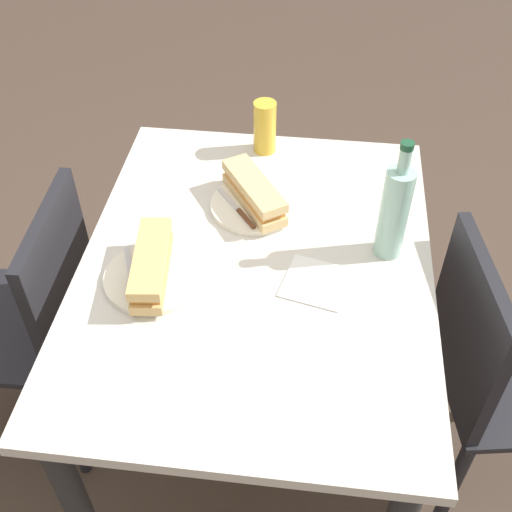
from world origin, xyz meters
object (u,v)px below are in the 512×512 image
baguette_sandwich_near (151,264)px  beer_glass (265,127)px  knife_near (131,278)px  chair_far (36,316)px  dining_table (256,299)px  chair_near (492,370)px  knife_far (238,210)px  baguette_sandwich_far (254,192)px  plate_near (153,277)px  water_bottle (394,211)px  plate_far (254,205)px

baguette_sandwich_near → beer_glass: bearing=-19.9°
knife_near → chair_far: bearing=72.8°
dining_table → baguette_sandwich_near: 0.30m
dining_table → chair_near: 0.63m
knife_far → baguette_sandwich_far: bearing=-43.7°
knife_far → beer_glass: size_ratio=1.00×
dining_table → beer_glass: beer_glass is taller
chair_near → plate_near: bearing=93.7°
chair_far → water_bottle: bearing=-85.5°
knife_far → water_bottle: water_bottle is taller
knife_near → knife_far: 0.33m
plate_far → chair_far: bearing=108.6°
dining_table → chair_far: 0.62m
chair_far → water_bottle: size_ratio=2.80×
plate_near → water_bottle: size_ratio=0.73×
chair_far → beer_glass: (0.45, -0.58, 0.36)m
dining_table → plate_near: (-0.08, 0.22, 0.14)m
water_bottle → beer_glass: water_bottle is taller
baguette_sandwich_far → plate_near: bearing=145.2°
chair_near → beer_glass: (0.48, 0.64, 0.36)m
chair_far → baguette_sandwich_near: (-0.09, -0.38, 0.33)m
chair_far → plate_far: 0.67m
chair_near → baguette_sandwich_far: size_ratio=3.67×
knife_near → knife_far: same height
dining_table → knife_far: 0.23m
baguette_sandwich_near → water_bottle: bearing=-73.3°
baguette_sandwich_far → knife_far: 0.06m
baguette_sandwich_near → knife_far: (0.24, -0.16, -0.03)m
plate_near → baguette_sandwich_near: 0.04m
baguette_sandwich_near → beer_glass: size_ratio=1.64×
chair_near → baguette_sandwich_far: (0.23, 0.63, 0.33)m
water_bottle → knife_near: bearing=106.9°
dining_table → chair_near: chair_near is taller
chair_far → dining_table: bearing=-90.3°
chair_near → beer_glass: beer_glass is taller
chair_near → water_bottle: (0.10, 0.30, 0.41)m
dining_table → knife_far: (0.16, 0.06, 0.15)m
plate_far → baguette_sandwich_far: bearing=90.0°
chair_far → beer_glass: beer_glass is taller
dining_table → baguette_sandwich_far: bearing=8.2°
dining_table → water_bottle: water_bottle is taller
dining_table → chair_far: size_ratio=1.23×
chair_near → knife_near: bearing=94.6°
water_bottle → beer_glass: (0.38, 0.33, -0.05)m
plate_far → water_bottle: bearing=-110.3°
water_bottle → beer_glass: bearing=41.3°
dining_table → chair_near: bearing=-92.9°
baguette_sandwich_near → beer_glass: 0.57m
plate_far → water_bottle: 0.37m
baguette_sandwich_far → baguette_sandwich_near: bearing=145.2°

